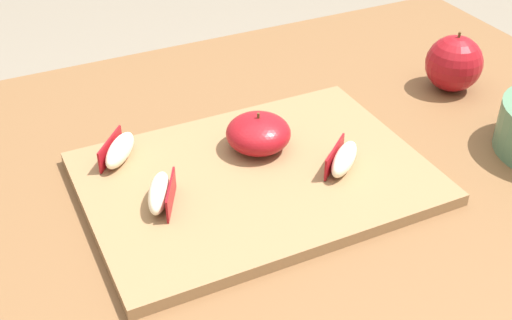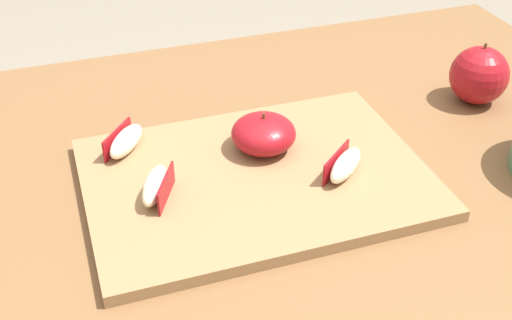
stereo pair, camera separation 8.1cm
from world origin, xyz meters
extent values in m
cube|color=brown|center=(0.00, 0.00, 0.72)|extent=(1.20, 0.88, 0.03)
cube|color=brown|center=(0.54, 0.38, 0.35)|extent=(0.06, 0.06, 0.70)
cube|color=olive|center=(-0.01, 0.01, 0.74)|extent=(0.42, 0.30, 0.02)
ellipsoid|color=maroon|center=(0.01, 0.06, 0.77)|extent=(0.08, 0.08, 0.05)
cylinder|color=#4C3319|center=(0.01, 0.06, 0.80)|extent=(0.00, 0.00, 0.01)
ellipsoid|color=#F4EACC|center=(0.09, -0.03, 0.76)|extent=(0.07, 0.06, 0.03)
cube|color=maroon|center=(0.08, -0.02, 0.76)|extent=(0.05, 0.05, 0.03)
ellipsoid|color=#F4EACC|center=(-0.16, 0.11, 0.76)|extent=(0.06, 0.07, 0.03)
cube|color=maroon|center=(-0.17, 0.12, 0.76)|extent=(0.05, 0.05, 0.03)
ellipsoid|color=#F4EACC|center=(-0.14, 0.01, 0.76)|extent=(0.05, 0.07, 0.03)
cube|color=maroon|center=(-0.13, 0.00, 0.76)|extent=(0.03, 0.06, 0.03)
sphere|color=maroon|center=(0.37, 0.11, 0.78)|extent=(0.09, 0.09, 0.09)
cylinder|color=#4C3319|center=(0.37, 0.11, 0.82)|extent=(0.00, 0.00, 0.01)
camera|label=1|loc=(-0.30, -0.59, 1.23)|focal=46.32mm
camera|label=2|loc=(-0.23, -0.62, 1.23)|focal=46.32mm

